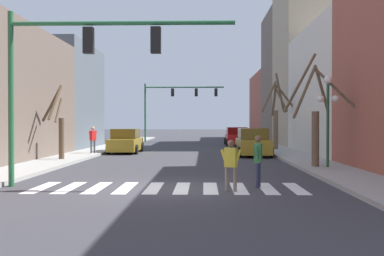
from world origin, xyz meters
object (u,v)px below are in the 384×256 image
at_px(street_lamp_right_corner, 328,102).
at_px(pedestrian_near_right_corner, 93,137).
at_px(car_parked_left_far, 126,142).
at_px(pedestrian_waiting_at_curb, 258,157).
at_px(traffic_signal_near, 79,58).
at_px(car_parked_left_near, 253,143).
at_px(car_parked_right_mid, 237,137).
at_px(traffic_signal_far, 175,98).
at_px(pedestrian_on_left_sidewalk, 231,161).
at_px(street_tree_left_near, 277,114).
at_px(street_tree_right_near, 59,125).
at_px(street_tree_left_mid, 315,119).

bearing_deg(street_lamp_right_corner, pedestrian_near_right_corner, 145.32).
height_order(car_parked_left_far, pedestrian_waiting_at_curb, pedestrian_waiting_at_curb).
xyz_separation_m(car_parked_left_far, pedestrian_waiting_at_curb, (7.10, -16.09, 0.22)).
bearing_deg(traffic_signal_near, car_parked_left_near, 62.73).
distance_m(car_parked_left_far, car_parked_right_mid, 13.68).
bearing_deg(pedestrian_waiting_at_curb, car_parked_right_mid, -167.38).
relative_size(traffic_signal_far, pedestrian_waiting_at_curb, 5.05).
relative_size(pedestrian_on_left_sidewalk, pedestrian_near_right_corner, 0.93).
height_order(traffic_signal_near, pedestrian_on_left_sidewalk, traffic_signal_near).
relative_size(traffic_signal_near, traffic_signal_far, 0.87).
relative_size(street_lamp_right_corner, street_tree_left_near, 0.72).
relative_size(car_parked_left_near, street_tree_right_near, 1.18).
bearing_deg(pedestrian_near_right_corner, pedestrian_waiting_at_curb, -118.05).
height_order(pedestrian_on_left_sidewalk, street_tree_left_near, street_tree_left_near).
distance_m(street_lamp_right_corner, pedestrian_waiting_at_curb, 6.64).
distance_m(traffic_signal_near, street_lamp_right_corner, 10.83).
bearing_deg(traffic_signal_far, traffic_signal_near, -91.65).
xyz_separation_m(car_parked_right_mid, street_tree_left_mid, (1.93, -21.36, 1.46)).
height_order(pedestrian_waiting_at_curb, street_tree_left_near, street_tree_left_near).
xyz_separation_m(traffic_signal_near, car_parked_left_near, (7.08, 13.74, -3.36)).
bearing_deg(car_parked_left_far, pedestrian_on_left_sidewalk, -160.01).
relative_size(traffic_signal_near, street_tree_right_near, 1.87).
distance_m(traffic_signal_near, car_parked_left_far, 16.55).
height_order(street_lamp_right_corner, street_tree_left_near, street_tree_left_near).
height_order(traffic_signal_near, street_lamp_right_corner, traffic_signal_near).
relative_size(pedestrian_near_right_corner, street_tree_left_mid, 0.33).
bearing_deg(street_tree_right_near, car_parked_left_far, 71.81).
bearing_deg(car_parked_left_near, pedestrian_waiting_at_curb, 174.54).
distance_m(traffic_signal_far, street_tree_left_near, 17.02).
relative_size(traffic_signal_near, street_lamp_right_corner, 1.85).
height_order(traffic_signal_near, street_tree_left_near, traffic_signal_near).
relative_size(car_parked_left_near, street_tree_left_mid, 0.93).
height_order(car_parked_right_mid, street_tree_right_near, street_tree_right_near).
height_order(car_parked_left_far, pedestrian_on_left_sidewalk, car_parked_left_far).
bearing_deg(street_tree_left_near, street_tree_left_mid, -91.68).
relative_size(car_parked_left_near, pedestrian_near_right_corner, 2.78).
xyz_separation_m(traffic_signal_far, pedestrian_on_left_sidewalk, (3.89, -33.92, -3.76)).
height_order(traffic_signal_near, street_tree_left_mid, traffic_signal_near).
relative_size(street_lamp_right_corner, car_parked_right_mid, 0.82).
bearing_deg(car_parked_left_far, pedestrian_waiting_at_curb, -156.19).
height_order(car_parked_left_near, street_tree_left_mid, street_tree_left_mid).
xyz_separation_m(car_parked_right_mid, street_tree_right_near, (-10.67, -17.87, 1.17)).
bearing_deg(street_lamp_right_corner, street_tree_left_mid, 140.78).
relative_size(pedestrian_on_left_sidewalk, pedestrian_waiting_at_curb, 0.93).
relative_size(pedestrian_on_left_sidewalk, street_tree_left_mid, 0.31).
bearing_deg(street_lamp_right_corner, traffic_signal_far, 106.89).
height_order(traffic_signal_far, car_parked_left_near, traffic_signal_far).
height_order(car_parked_left_near, street_tree_right_near, street_tree_right_near).
xyz_separation_m(pedestrian_on_left_sidewalk, pedestrian_near_right_corner, (-7.86, 14.66, 0.22)).
distance_m(traffic_signal_near, car_parked_left_near, 15.81).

